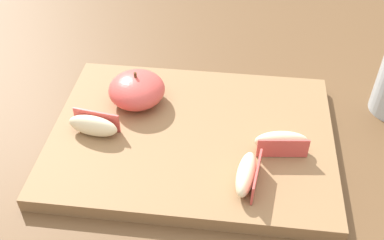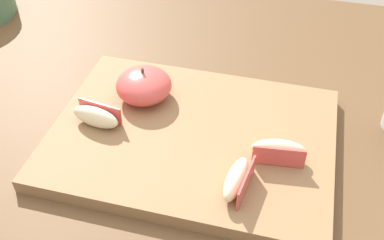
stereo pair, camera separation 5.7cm
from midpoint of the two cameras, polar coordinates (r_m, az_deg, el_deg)
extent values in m
cube|color=brown|center=(0.64, 1.24, -0.99)|extent=(1.35, 0.81, 0.03)
cube|color=brown|center=(1.34, -21.66, 1.63)|extent=(0.06, 0.06, 0.72)
cube|color=olive|center=(0.59, 2.76, -2.27)|extent=(0.36, 0.26, 0.02)
ellipsoid|color=#D14C47|center=(0.62, -3.42, 4.22)|extent=(0.08, 0.08, 0.04)
cylinder|color=#4C3319|center=(0.61, -3.51, 5.92)|extent=(0.00, 0.00, 0.01)
ellipsoid|color=beige|center=(0.51, 8.69, -7.44)|extent=(0.03, 0.07, 0.03)
cube|color=#D14C47|center=(0.51, 9.94, -7.80)|extent=(0.01, 0.06, 0.03)
ellipsoid|color=beige|center=(0.55, 13.65, -3.77)|extent=(0.07, 0.03, 0.03)
cube|color=#D14C47|center=(0.54, 13.69, -4.64)|extent=(0.06, 0.01, 0.03)
ellipsoid|color=beige|center=(0.59, -9.24, 0.25)|extent=(0.07, 0.03, 0.03)
cube|color=#D14C47|center=(0.59, -8.69, 0.94)|extent=(0.06, 0.01, 0.03)
camera|label=1|loc=(0.03, -87.13, 2.57)|focal=42.86mm
camera|label=2|loc=(0.03, 92.87, -2.57)|focal=42.86mm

